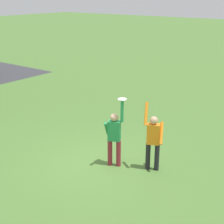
% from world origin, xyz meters
% --- Properties ---
extents(ground_plane, '(120.00, 120.00, 0.00)m').
position_xyz_m(ground_plane, '(0.00, 0.00, 0.00)').
color(ground_plane, '#4C7533').
extents(person_catcher, '(0.50, 0.59, 2.08)m').
position_xyz_m(person_catcher, '(0.19, -0.46, 0.98)').
color(person_catcher, maroon).
rests_on(person_catcher, ground_plane).
extents(person_defender, '(0.59, 0.65, 2.04)m').
position_xyz_m(person_defender, '(0.66, -1.49, 0.98)').
color(person_defender, black).
rests_on(person_defender, ground_plane).
extents(frisbee_disc, '(0.25, 0.25, 0.02)m').
position_xyz_m(frisbee_disc, '(0.28, -0.66, 2.09)').
color(frisbee_disc, white).
rests_on(frisbee_disc, person_catcher).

